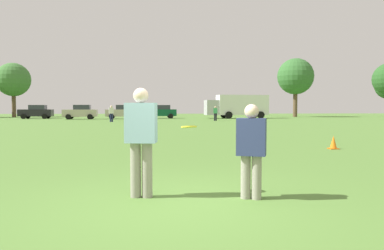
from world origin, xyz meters
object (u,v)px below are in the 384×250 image
box_truck (238,106)px  bystander_sideline_watcher (215,113)px  traffic_cone (333,143)px  parked_car_mid_left (81,112)px  player_thrower (141,136)px  player_defender (251,146)px  bystander_far_jogger (111,113)px  parked_car_near_left (36,112)px  parked_car_mid_right (161,112)px  frisbee (189,127)px  parked_car_center (123,112)px

box_truck → bystander_sideline_watcher: 9.77m
traffic_cone → parked_car_mid_left: bearing=115.1°
player_thrower → parked_car_mid_left: (-9.88, 41.37, -0.09)m
player_defender → bystander_far_jogger: bystander_far_jogger is taller
parked_car_near_left → bystander_far_jogger: (11.39, -11.90, 0.03)m
parked_car_mid_left → parked_car_mid_right: (10.18, 2.83, 0.00)m
frisbee → parked_car_center: size_ratio=0.06×
player_defender → frisbee: 1.12m
frisbee → traffic_cone: 8.46m
parked_car_mid_right → bystander_sideline_watcher: size_ratio=2.64×
player_thrower → bystander_sideline_watcher: size_ratio=1.10×
player_defender → box_truck: bearing=78.4°
frisbee → parked_car_near_left: bearing=111.2°
box_truck → parked_car_center: bearing=-176.4°
parked_car_center → bystander_sideline_watcher: bearing=-34.9°
parked_car_near_left → bystander_sideline_watcher: (22.54, -9.42, -0.00)m
box_truck → player_defender: bearing=-101.6°
traffic_cone → parked_car_near_left: parked_car_near_left is taller
traffic_cone → parked_car_center: (-11.16, 35.73, 0.69)m
bystander_sideline_watcher → bystander_far_jogger: bystander_far_jogger is taller
player_defender → bystander_sideline_watcher: bearing=82.5°
frisbee → parked_car_mid_left: (-10.68, 41.14, -0.22)m
player_thrower → bystander_sideline_watcher: bearing=79.5°
player_thrower → parked_car_near_left: bearing=110.2°
parked_car_center → bystander_far_jogger: (-0.06, -10.21, 0.03)m
parked_car_near_left → parked_car_mid_right: size_ratio=1.00×
parked_car_near_left → box_truck: (26.90, -0.72, 0.83)m
parked_car_near_left → bystander_far_jogger: bearing=-46.3°
traffic_cone → player_defender: bearing=-124.7°
player_defender → parked_car_center: (-6.49, 42.45, 0.07)m
traffic_cone → bystander_far_jogger: bearing=113.7°
frisbee → parked_car_near_left: size_ratio=0.06×
traffic_cone → parked_car_center: size_ratio=0.11×
parked_car_mid_left → box_truck: size_ratio=0.50×
parked_car_near_left → frisbee: bearing=-68.8°
parked_car_near_left → player_defender: bearing=-67.9°
parked_car_near_left → bystander_far_jogger: parked_car_near_left is taller
player_thrower → bystander_sideline_watcher: 35.05m
traffic_cone → box_truck: size_ratio=0.06×
parked_car_near_left → box_truck: bearing=-1.5°
player_thrower → frisbee: size_ratio=6.62×
parked_car_mid_left → bystander_far_jogger: 10.67m
frisbee → box_truck: box_truck is taller
player_defender → traffic_cone: size_ratio=3.18×
bystander_sideline_watcher → bystander_far_jogger: bearing=-167.5°
player_thrower → parked_car_center: size_ratio=0.42×
player_thrower → frisbee: 0.84m
parked_car_mid_left → box_truck: (20.61, 1.81, 0.83)m
player_defender → frisbee: (-0.97, 0.48, 0.29)m
player_defender → box_truck: 44.35m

